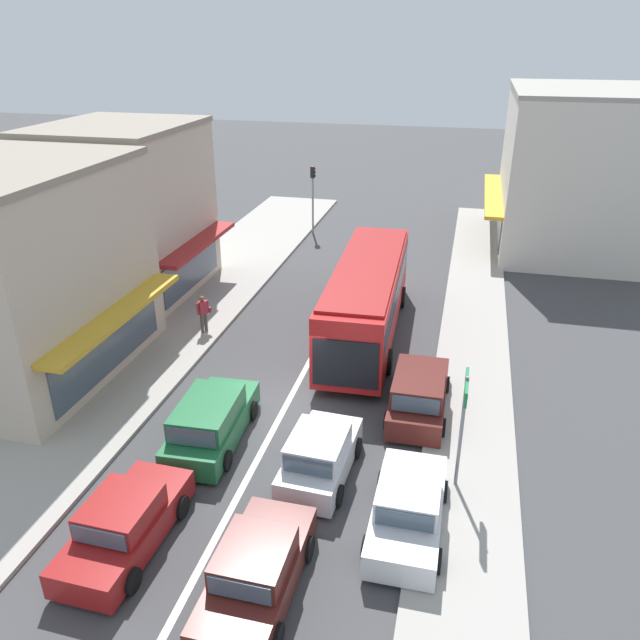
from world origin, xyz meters
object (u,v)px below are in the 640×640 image
object	(u,v)px
parked_wagon_kerb_second	(419,393)
traffic_light_downstreet	(313,188)
parked_sedan_kerb_front	(408,508)
sedan_behind_bus_near	(256,572)
wagon_behind_bus_mid	(211,421)
pedestrian_with_handbag_near	(203,312)
hatchback_adjacent_lane_lead	(320,456)
city_bus	(367,294)
directional_road_sign	(464,407)
sedan_queue_gap_filler	(125,525)

from	to	relation	value
parked_wagon_kerb_second	traffic_light_downstreet	world-z (taller)	traffic_light_downstreet
parked_sedan_kerb_front	sedan_behind_bus_near	bearing A→B (deg)	-137.33
wagon_behind_bus_mid	pedestrian_with_handbag_near	distance (m)	7.73
traffic_light_downstreet	pedestrian_with_handbag_near	xyz separation A→B (m)	(-0.89, -15.21, -1.79)
hatchback_adjacent_lane_lead	pedestrian_with_handbag_near	xyz separation A→B (m)	(-6.92, 7.85, 0.36)
city_bus	directional_road_sign	world-z (taller)	directional_road_sign
parked_wagon_kerb_second	sedan_behind_bus_near	bearing A→B (deg)	-108.72
parked_sedan_kerb_front	directional_road_sign	xyz separation A→B (m)	(1.16, 1.94, 2.01)
sedan_queue_gap_filler	pedestrian_with_handbag_near	world-z (taller)	pedestrian_with_handbag_near
sedan_queue_gap_filler	traffic_light_downstreet	bearing A→B (deg)	94.19
parked_sedan_kerb_front	wagon_behind_bus_mid	bearing A→B (deg)	159.64
hatchback_adjacent_lane_lead	parked_wagon_kerb_second	xyz separation A→B (m)	(2.43, 4.05, 0.04)
traffic_light_downstreet	pedestrian_with_handbag_near	distance (m)	15.34
sedan_queue_gap_filler	hatchback_adjacent_lane_lead	bearing A→B (deg)	42.61
sedan_behind_bus_near	city_bus	bearing A→B (deg)	89.42
directional_road_sign	hatchback_adjacent_lane_lead	bearing A→B (deg)	-173.75
city_bus	directional_road_sign	distance (m)	9.88
wagon_behind_bus_mid	directional_road_sign	bearing A→B (deg)	-3.23
hatchback_adjacent_lane_lead	traffic_light_downstreet	world-z (taller)	traffic_light_downstreet
parked_sedan_kerb_front	hatchback_adjacent_lane_lead	bearing A→B (deg)	150.55
wagon_behind_bus_mid	sedan_behind_bus_near	world-z (taller)	wagon_behind_bus_mid
hatchback_adjacent_lane_lead	parked_wagon_kerb_second	size ratio (longest dim) A/B	0.84
city_bus	sedan_behind_bus_near	world-z (taller)	city_bus
city_bus	directional_road_sign	xyz separation A→B (m)	(4.12, -8.94, 0.80)
sedan_queue_gap_filler	traffic_light_downstreet	xyz separation A→B (m)	(-1.96, 26.79, 2.19)
hatchback_adjacent_lane_lead	parked_wagon_kerb_second	bearing A→B (deg)	58.98
parked_wagon_kerb_second	city_bus	bearing A→B (deg)	117.05
sedan_queue_gap_filler	sedan_behind_bus_near	world-z (taller)	same
sedan_behind_bus_near	pedestrian_with_handbag_near	size ratio (longest dim) A/B	2.59
sedan_queue_gap_filler	wagon_behind_bus_mid	distance (m)	4.60
directional_road_sign	city_bus	bearing A→B (deg)	114.73
hatchback_adjacent_lane_lead	sedan_behind_bus_near	distance (m)	4.40
parked_sedan_kerb_front	parked_wagon_kerb_second	distance (m)	5.57
hatchback_adjacent_lane_lead	directional_road_sign	world-z (taller)	directional_road_sign
sedan_queue_gap_filler	parked_sedan_kerb_front	xyz separation A→B (m)	(6.74, 2.22, 0.00)
city_bus	traffic_light_downstreet	bearing A→B (deg)	112.76
sedan_behind_bus_near	parked_wagon_kerb_second	world-z (taller)	parked_wagon_kerb_second
parked_wagon_kerb_second	traffic_light_downstreet	xyz separation A→B (m)	(-8.46, 19.01, 2.11)
hatchback_adjacent_lane_lead	parked_sedan_kerb_front	distance (m)	3.08
sedan_queue_gap_filler	pedestrian_with_handbag_near	size ratio (longest dim) A/B	2.60
sedan_queue_gap_filler	wagon_behind_bus_mid	bearing A→B (deg)	85.17
city_bus	parked_sedan_kerb_front	xyz separation A→B (m)	(2.96, -10.88, -1.22)
city_bus	parked_sedan_kerb_front	world-z (taller)	city_bus
parked_sedan_kerb_front	pedestrian_with_handbag_near	world-z (taller)	pedestrian_with_handbag_near
wagon_behind_bus_mid	directional_road_sign	world-z (taller)	directional_road_sign
sedan_queue_gap_filler	directional_road_sign	xyz separation A→B (m)	(7.90, 4.16, 2.01)
sedan_behind_bus_near	hatchback_adjacent_lane_lead	bearing A→B (deg)	84.52
city_bus	sedan_queue_gap_filler	world-z (taller)	city_bus
hatchback_adjacent_lane_lead	pedestrian_with_handbag_near	bearing A→B (deg)	131.38
parked_sedan_kerb_front	traffic_light_downstreet	xyz separation A→B (m)	(-8.71, 24.57, 2.19)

